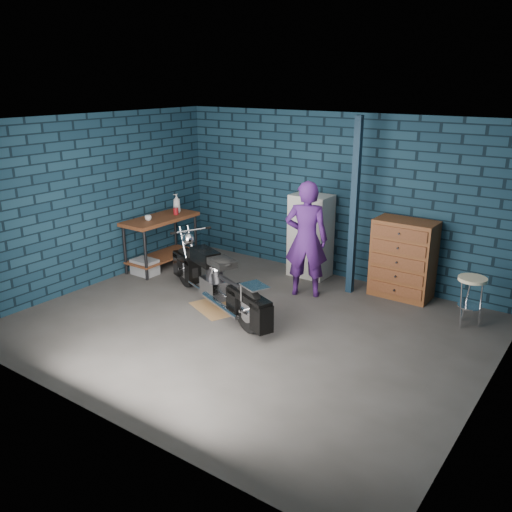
{
  "coord_description": "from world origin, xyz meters",
  "views": [
    {
      "loc": [
        3.93,
        -5.37,
        3.21
      ],
      "look_at": [
        -0.09,
        0.3,
        0.91
      ],
      "focal_mm": 38.0,
      "sensor_mm": 36.0,
      "label": 1
    }
  ],
  "objects_px": {
    "tool_chest": "(403,259)",
    "shop_stool": "(470,301)",
    "workbench": "(161,242)",
    "motorcycle": "(216,276)",
    "storage_bin": "(145,267)",
    "person": "(306,239)",
    "locker": "(310,236)"
  },
  "relations": [
    {
      "from": "person",
      "to": "tool_chest",
      "type": "relative_size",
      "value": 1.49
    },
    {
      "from": "locker",
      "to": "motorcycle",
      "type": "bearing_deg",
      "value": -101.64
    },
    {
      "from": "workbench",
      "to": "shop_stool",
      "type": "bearing_deg",
      "value": 7.77
    },
    {
      "from": "tool_chest",
      "to": "shop_stool",
      "type": "xyz_separation_m",
      "value": [
        1.13,
        -0.45,
        -0.26
      ]
    },
    {
      "from": "workbench",
      "to": "storage_bin",
      "type": "bearing_deg",
      "value": -87.41
    },
    {
      "from": "person",
      "to": "storage_bin",
      "type": "distance_m",
      "value": 2.91
    },
    {
      "from": "shop_stool",
      "to": "storage_bin",
      "type": "bearing_deg",
      "value": -167.34
    },
    {
      "from": "person",
      "to": "motorcycle",
      "type": "bearing_deg",
      "value": 32.92
    },
    {
      "from": "motorcycle",
      "to": "storage_bin",
      "type": "bearing_deg",
      "value": -168.7
    },
    {
      "from": "shop_stool",
      "to": "workbench",
      "type": "bearing_deg",
      "value": -172.23
    },
    {
      "from": "workbench",
      "to": "shop_stool",
      "type": "xyz_separation_m",
      "value": [
        5.07,
        0.69,
        -0.11
      ]
    },
    {
      "from": "storage_bin",
      "to": "tool_chest",
      "type": "height_order",
      "value": "tool_chest"
    },
    {
      "from": "workbench",
      "to": "person",
      "type": "bearing_deg",
      "value": 7.52
    },
    {
      "from": "locker",
      "to": "person",
      "type": "bearing_deg",
      "value": -64.61
    },
    {
      "from": "person",
      "to": "locker",
      "type": "distance_m",
      "value": 0.89
    },
    {
      "from": "workbench",
      "to": "motorcycle",
      "type": "bearing_deg",
      "value": -23.43
    },
    {
      "from": "person",
      "to": "shop_stool",
      "type": "height_order",
      "value": "person"
    },
    {
      "from": "workbench",
      "to": "locker",
      "type": "xyz_separation_m",
      "value": [
        2.34,
        1.14,
        0.24
      ]
    },
    {
      "from": "workbench",
      "to": "motorcycle",
      "type": "height_order",
      "value": "motorcycle"
    },
    {
      "from": "motorcycle",
      "to": "locker",
      "type": "xyz_separation_m",
      "value": [
        0.41,
        1.98,
        0.19
      ]
    },
    {
      "from": "storage_bin",
      "to": "motorcycle",
      "type": "bearing_deg",
      "value": -11.65
    },
    {
      "from": "person",
      "to": "workbench",
      "type": "bearing_deg",
      "value": -16.4
    },
    {
      "from": "person",
      "to": "shop_stool",
      "type": "bearing_deg",
      "value": 164.14
    },
    {
      "from": "motorcycle",
      "to": "shop_stool",
      "type": "height_order",
      "value": "motorcycle"
    },
    {
      "from": "person",
      "to": "storage_bin",
      "type": "xyz_separation_m",
      "value": [
        -2.69,
        -0.8,
        -0.76
      ]
    },
    {
      "from": "locker",
      "to": "tool_chest",
      "type": "distance_m",
      "value": 1.61
    },
    {
      "from": "person",
      "to": "tool_chest",
      "type": "height_order",
      "value": "person"
    },
    {
      "from": "motorcycle",
      "to": "person",
      "type": "bearing_deg",
      "value": 79.79
    },
    {
      "from": "workbench",
      "to": "motorcycle",
      "type": "xyz_separation_m",
      "value": [
        1.93,
        -0.84,
        0.05
      ]
    },
    {
      "from": "motorcycle",
      "to": "shop_stool",
      "type": "bearing_deg",
      "value": 48.88
    },
    {
      "from": "workbench",
      "to": "locker",
      "type": "relative_size",
      "value": 1.01
    },
    {
      "from": "storage_bin",
      "to": "tool_chest",
      "type": "bearing_deg",
      "value": 21.99
    }
  ]
}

